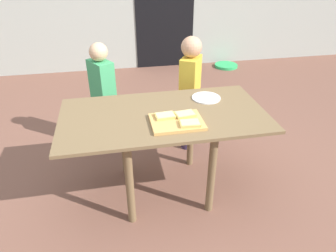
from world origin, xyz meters
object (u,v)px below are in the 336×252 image
at_px(cutting_board, 177,122).
at_px(garden_hose_coil, 226,66).
at_px(pizza_slice_far_left, 165,116).
at_px(child_left, 103,91).
at_px(dining_table, 164,126).
at_px(pizza_slice_far_right, 185,114).
at_px(plate_white_right, 206,98).
at_px(pizza_slice_near_right, 190,123).
at_px(child_right, 190,86).

xyz_separation_m(cutting_board, garden_hose_coil, (1.46, 2.83, -0.67)).
relative_size(pizza_slice_far_left, child_left, 0.14).
distance_m(dining_table, pizza_slice_far_right, 0.20).
height_order(dining_table, garden_hose_coil, dining_table).
xyz_separation_m(cutting_board, plate_white_right, (0.30, 0.33, -0.01)).
relative_size(dining_table, pizza_slice_near_right, 10.37).
bearing_deg(garden_hose_coil, dining_table, -119.52).
distance_m(child_left, child_right, 0.78).
xyz_separation_m(dining_table, pizza_slice_near_right, (0.13, -0.22, 0.13)).
height_order(dining_table, pizza_slice_near_right, pizza_slice_near_right).
relative_size(plate_white_right, child_right, 0.21).
height_order(plate_white_right, garden_hose_coil, plate_white_right).
xyz_separation_m(child_right, garden_hose_coil, (1.17, 2.08, -0.60)).
bearing_deg(dining_table, cutting_board, -67.41).
xyz_separation_m(plate_white_right, child_left, (-0.79, 0.56, -0.12)).
bearing_deg(garden_hose_coil, cutting_board, -117.26).
relative_size(dining_table, pizza_slice_far_left, 10.39).
relative_size(pizza_slice_near_right, child_left, 0.14).
distance_m(cutting_board, garden_hose_coil, 3.25).
bearing_deg(pizza_slice_far_right, dining_table, 145.48).
bearing_deg(pizza_slice_near_right, pizza_slice_far_left, 136.64).
distance_m(pizza_slice_far_left, pizza_slice_near_right, 0.19).
xyz_separation_m(pizza_slice_near_right, child_left, (-0.55, 0.96, -0.15)).
distance_m(pizza_slice_near_right, child_left, 1.11).
xyz_separation_m(pizza_slice_far_right, pizza_slice_near_right, (0.00, -0.13, 0.00)).
xyz_separation_m(cutting_board, child_right, (0.29, 0.75, -0.08)).
bearing_deg(pizza_slice_far_left, plate_white_right, 36.01).
xyz_separation_m(dining_table, garden_hose_coil, (1.52, 2.68, -0.57)).
bearing_deg(pizza_slice_near_right, plate_white_right, 59.71).
relative_size(pizza_slice_near_right, child_right, 0.13).
height_order(pizza_slice_far_right, garden_hose_coil, pizza_slice_far_right).
height_order(cutting_board, child_right, child_right).
bearing_deg(pizza_slice_far_right, garden_hose_coil, 63.40).
bearing_deg(pizza_slice_far_left, child_right, 62.68).
height_order(dining_table, child_left, child_left).
height_order(cutting_board, pizza_slice_far_left, pizza_slice_far_left).
bearing_deg(child_left, pizza_slice_far_left, -63.29).
bearing_deg(pizza_slice_near_right, pizza_slice_far_right, 90.48).
height_order(pizza_slice_far_right, child_right, child_right).
distance_m(pizza_slice_far_right, child_left, 1.01).
relative_size(pizza_slice_far_right, garden_hose_coil, 0.39).
distance_m(cutting_board, plate_white_right, 0.45).
bearing_deg(cutting_board, pizza_slice_far_right, 39.53).
xyz_separation_m(pizza_slice_far_left, plate_white_right, (0.37, 0.27, -0.03)).
height_order(pizza_slice_far_right, pizza_slice_near_right, same).
bearing_deg(plate_white_right, dining_table, -153.15).
distance_m(dining_table, pizza_slice_far_left, 0.15).
relative_size(pizza_slice_far_right, plate_white_right, 0.65).
relative_size(pizza_slice_far_right, pizza_slice_near_right, 1.03).
relative_size(dining_table, child_right, 1.36).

